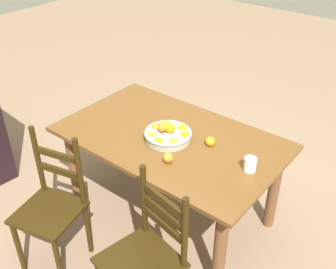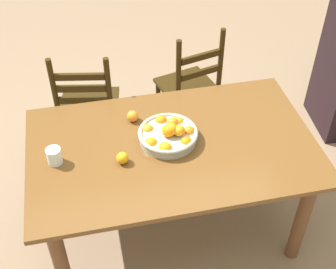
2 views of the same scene
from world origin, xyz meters
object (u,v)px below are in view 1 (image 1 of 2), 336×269
orange_loose_0 (210,141)px  orange_loose_1 (168,158)px  dining_table (170,150)px  fruit_bowl (168,134)px  drinking_glass (250,165)px  chair_near_window (53,208)px  chair_by_cabinet (146,258)px

orange_loose_0 → orange_loose_1: 0.34m
dining_table → fruit_bowl: (-0.01, 0.04, 0.16)m
orange_loose_1 → drinking_glass: (-0.45, -0.25, 0.01)m
fruit_bowl → drinking_glass: fruit_bowl is taller
chair_near_window → orange_loose_1: (-0.50, -0.58, 0.31)m
orange_loose_0 → fruit_bowl: bearing=23.6°
fruit_bowl → orange_loose_0: (-0.27, -0.12, -0.01)m
dining_table → fruit_bowl: fruit_bowl is taller
dining_table → drinking_glass: drinking_glass is taller
chair_by_cabinet → orange_loose_0: 0.90m
chair_near_window → orange_loose_0: (-0.61, -0.91, 0.31)m
fruit_bowl → orange_loose_0: bearing=-156.4°
dining_table → drinking_glass: size_ratio=17.29×
chair_by_cabinet → drinking_glass: 0.84m
chair_by_cabinet → drinking_glass: size_ratio=10.34×
fruit_bowl → orange_loose_0: size_ratio=5.12×
orange_loose_0 → drinking_glass: 0.36m
fruit_bowl → orange_loose_1: bearing=128.7°
dining_table → chair_near_window: size_ratio=1.64×
dining_table → orange_loose_1: 0.34m
dining_table → orange_loose_1: (-0.18, 0.25, 0.15)m
chair_near_window → orange_loose_0: bearing=42.1°
orange_loose_0 → orange_loose_1: bearing=72.1°
fruit_bowl → orange_loose_1: 0.27m
dining_table → chair_near_window: chair_near_window is taller
dining_table → orange_loose_1: bearing=125.7°
dining_table → fruit_bowl: 0.17m
drinking_glass → fruit_bowl: bearing=3.6°
fruit_bowl → drinking_glass: (-0.62, -0.04, 0.00)m
chair_by_cabinet → orange_loose_1: 0.64m
chair_near_window → drinking_glass: bearing=26.8°
dining_table → drinking_glass: bearing=179.8°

